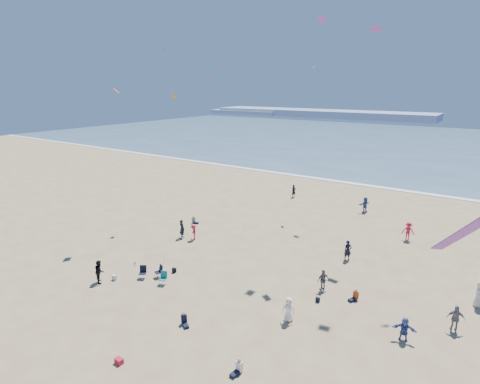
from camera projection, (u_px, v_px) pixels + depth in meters
The scene contains 13 objects.
ground at pixel (131, 355), 20.95m from camera, with size 220.00×220.00×0.00m, color tan.
ocean at pixel (422, 145), 96.64m from camera, with size 220.00×100.00×0.06m, color #476B84.
surf_line at pixel (366, 185), 56.80m from camera, with size 220.00×1.20×0.08m, color white.
headland_far at pixel (318, 113), 188.36m from camera, with size 110.00×20.00×3.20m, color #7A8EA8.
headland_near at pixel (247, 112), 206.14m from camera, with size 40.00×14.00×2.00m, color #7A8EA8.
standing_flyers at pixel (328, 252), 31.99m from camera, with size 25.70×30.75×1.87m.
seated_group at pixel (240, 305), 24.92m from camera, with size 21.24×20.75×0.84m.
chair_cluster at pixel (154, 274), 28.92m from camera, with size 2.81×1.60×1.00m.
white_tote at pixel (114, 277), 29.04m from camera, with size 0.35×0.20×0.40m, color white.
black_backpack at pixel (174, 270), 30.20m from camera, with size 0.30×0.22×0.38m, color black.
cooler at pixel (119, 361), 20.27m from camera, with size 0.45×0.30×0.30m, color red.
navy_bag at pixel (318, 300), 26.06m from camera, with size 0.28×0.18×0.34m, color black.
kites_aloft at pixel (391, 78), 22.32m from camera, with size 44.30×35.40×24.10m.
Camera 1 is at (15.01, -11.20, 14.48)m, focal length 28.00 mm.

